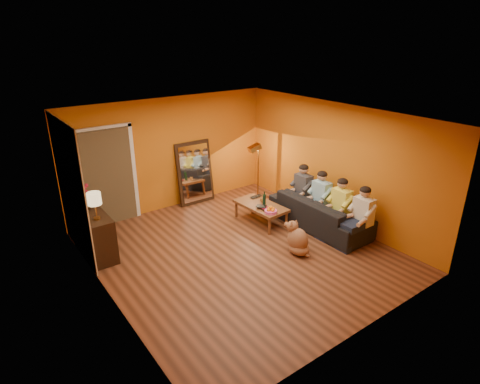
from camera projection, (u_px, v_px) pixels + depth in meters
room_shell at (229, 183)px, 7.49m from camera, size 5.00×5.50×2.60m
white_accent at (71, 190)px, 7.17m from camera, size 0.02×1.90×2.58m
doorway_recess at (107, 176)px, 8.61m from camera, size 1.06×0.30×2.10m
door_jamb_left at (81, 183)px, 8.21m from camera, size 0.08×0.06×2.20m
door_jamb_right at (134, 172)px, 8.83m from camera, size 0.08×0.06×2.20m
door_header at (102, 128)px, 8.12m from camera, size 1.22×0.06×0.08m
mirror_frame at (195, 173)px, 9.69m from camera, size 0.92×0.27×1.51m
mirror_glass at (196, 173)px, 9.66m from camera, size 0.78×0.21×1.35m
sideboard at (95, 234)px, 7.48m from camera, size 0.44×1.18×0.85m
table_lamp at (95, 206)px, 7.00m from camera, size 0.24×0.24×0.51m
sofa at (319, 212)px, 8.58m from camera, size 2.30×0.90×0.67m
coffee_table at (261, 213)px, 8.84m from camera, size 0.69×1.25×0.42m
floor_lamp at (258, 173)px, 9.76m from camera, size 0.34×0.29×1.44m
dog at (298, 238)px, 7.56m from camera, size 0.49×0.63×0.66m
person_far_left at (363, 216)px, 7.80m from camera, size 0.70×0.44×1.22m
person_mid_left at (341, 206)px, 8.21m from camera, size 0.70×0.44×1.22m
person_mid_right at (321, 198)px, 8.62m from camera, size 0.70×0.44×1.22m
person_far_right at (303, 190)px, 9.03m from camera, size 0.70×0.44×1.22m
fruit_bowl at (271, 209)px, 8.34m from camera, size 0.26×0.26×0.16m
wine_bottle at (264, 198)px, 8.69m from camera, size 0.07×0.07×0.31m
tumbler at (262, 200)px, 8.90m from camera, size 0.12×0.12×0.09m
laptop at (257, 197)px, 9.11m from camera, size 0.32×0.22×0.02m
book_lower at (260, 209)px, 8.51m from camera, size 0.19×0.24×0.02m
book_mid at (260, 208)px, 8.51m from camera, size 0.20×0.25×0.02m
book_upper at (261, 208)px, 8.48m from camera, size 0.26×0.27×0.02m
vase at (87, 205)px, 7.47m from camera, size 0.17×0.17×0.18m
flowers at (85, 190)px, 7.37m from camera, size 0.17×0.17×0.51m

